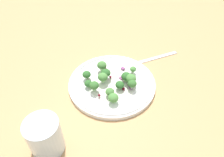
{
  "coord_description": "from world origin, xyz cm",
  "views": [
    {
      "loc": [
        31.3,
        -34.87,
        45.56
      ],
      "look_at": [
        2.88,
        -1.51,
        2.7
      ],
      "focal_mm": 35.01,
      "sensor_mm": 36.0,
      "label": 1
    }
  ],
  "objects_px": {
    "broccoli_floret_0": "(88,84)",
    "water_glass": "(45,136)",
    "fork": "(149,60)",
    "broccoli_floret_2": "(94,86)",
    "broccoli_floret_1": "(101,66)",
    "plate": "(112,83)"
  },
  "relations": [
    {
      "from": "broccoli_floret_2",
      "to": "fork",
      "type": "xyz_separation_m",
      "value": [
        0.03,
        0.22,
        -0.03
      ]
    },
    {
      "from": "plate",
      "to": "broccoli_floret_0",
      "type": "bearing_deg",
      "value": -123.46
    },
    {
      "from": "broccoli_floret_1",
      "to": "water_glass",
      "type": "height_order",
      "value": "water_glass"
    },
    {
      "from": "broccoli_floret_0",
      "to": "broccoli_floret_2",
      "type": "bearing_deg",
      "value": -2.84
    },
    {
      "from": "plate",
      "to": "fork",
      "type": "xyz_separation_m",
      "value": [
        0.02,
        0.16,
        -0.01
      ]
    },
    {
      "from": "broccoli_floret_1",
      "to": "water_glass",
      "type": "bearing_deg",
      "value": -74.69
    },
    {
      "from": "fork",
      "to": "water_glass",
      "type": "bearing_deg",
      "value": -90.07
    },
    {
      "from": "broccoli_floret_0",
      "to": "water_glass",
      "type": "xyz_separation_m",
      "value": [
        0.05,
        -0.18,
        0.02
      ]
    },
    {
      "from": "broccoli_floret_0",
      "to": "water_glass",
      "type": "height_order",
      "value": "water_glass"
    },
    {
      "from": "fork",
      "to": "water_glass",
      "type": "distance_m",
      "value": 0.41
    },
    {
      "from": "broccoli_floret_1",
      "to": "water_glass",
      "type": "xyz_separation_m",
      "value": [
        0.07,
        -0.25,
        0.01
      ]
    },
    {
      "from": "broccoli_floret_0",
      "to": "fork",
      "type": "xyz_separation_m",
      "value": [
        0.06,
        0.22,
        -0.02
      ]
    },
    {
      "from": "fork",
      "to": "broccoli_floret_2",
      "type": "bearing_deg",
      "value": -97.94
    },
    {
      "from": "broccoli_floret_2",
      "to": "fork",
      "type": "height_order",
      "value": "broccoli_floret_2"
    },
    {
      "from": "plate",
      "to": "broccoli_floret_1",
      "type": "relative_size",
      "value": 8.58
    },
    {
      "from": "plate",
      "to": "broccoli_floret_2",
      "type": "bearing_deg",
      "value": -102.92
    },
    {
      "from": "broccoli_floret_1",
      "to": "fork",
      "type": "bearing_deg",
      "value": 65.22
    },
    {
      "from": "broccoli_floret_2",
      "to": "water_glass",
      "type": "relative_size",
      "value": 0.3
    },
    {
      "from": "broccoli_floret_2",
      "to": "fork",
      "type": "distance_m",
      "value": 0.23
    },
    {
      "from": "fork",
      "to": "broccoli_floret_1",
      "type": "bearing_deg",
      "value": -114.78
    },
    {
      "from": "plate",
      "to": "fork",
      "type": "distance_m",
      "value": 0.17
    },
    {
      "from": "broccoli_floret_0",
      "to": "broccoli_floret_2",
      "type": "xyz_separation_m",
      "value": [
        0.02,
        -0.0,
        0.01
      ]
    }
  ]
}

